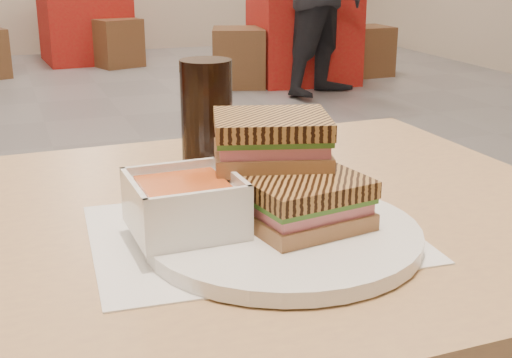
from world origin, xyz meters
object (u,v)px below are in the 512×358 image
object	(u,v)px
main_table	(103,321)
bg_table_2	(85,25)
plate	(283,235)
bg_chair_1l	(239,57)
bg_chair_2r	(116,43)
bg_table_1	(302,39)
bg_chair_1r	(366,51)
cola_glass	(207,115)
soup_bowl	(185,206)
panini_lower	(305,202)

from	to	relation	value
main_table	bg_table_2	bearing A→B (deg)	83.29
bg_table_2	plate	bearing A→B (deg)	-94.99
bg_chair_1l	bg_chair_2r	size ratio (longest dim) A/B	1.05
plate	bg_table_1	distance (m)	5.14
bg_chair_1r	bg_chair_2r	size ratio (longest dim) A/B	0.85
plate	bg_chair_2r	bearing A→B (deg)	82.56
main_table	cola_glass	bearing A→B (deg)	44.60
plate	cola_glass	distance (m)	0.29
bg_chair_1r	soup_bowl	bearing A→B (deg)	-121.05
panini_lower	bg_chair_1l	world-z (taller)	panini_lower
bg_table_2	bg_chair_1l	bearing A→B (deg)	-60.95
plate	soup_bowl	size ratio (longest dim) A/B	2.57
main_table	bg_chair_1l	world-z (taller)	main_table
plate	bg_chair_2r	size ratio (longest dim) A/B	0.59
main_table	bg_table_1	size ratio (longest dim) A/B	1.41
cola_glass	bg_chair_1l	bearing A→B (deg)	70.60
panini_lower	bg_chair_1l	size ratio (longest dim) A/B	0.26
bg_table_1	bg_chair_2r	distance (m)	1.84
soup_bowl	cola_glass	bearing A→B (deg)	68.65
bg_table_2	soup_bowl	bearing A→B (deg)	-95.88
cola_glass	bg_table_2	world-z (taller)	cola_glass
bg_table_1	plate	bearing A→B (deg)	-114.17
cola_glass	plate	bearing A→B (deg)	-90.27
bg_chair_1l	bg_chair_2r	world-z (taller)	bg_chair_1l
panini_lower	bg_chair_2r	distance (m)	6.03
bg_table_1	cola_glass	bearing A→B (deg)	-115.53
main_table	plate	xyz separation A→B (m)	(0.18, -0.11, 0.12)
bg_table_2	bg_chair_1r	world-z (taller)	bg_table_2
soup_bowl	cola_glass	distance (m)	0.27
plate	panini_lower	size ratio (longest dim) A/B	2.16
bg_chair_1r	bg_table_2	bearing A→B (deg)	142.89
bg_table_1	bg_table_2	world-z (taller)	bg_table_2
bg_table_2	bg_chair_2r	distance (m)	0.48
bg_chair_1l	bg_chair_2r	xyz separation A→B (m)	(-0.75, 1.34, -0.01)
cola_glass	panini_lower	bearing A→B (deg)	-85.34
soup_bowl	bg_chair_1r	distance (m)	5.50
cola_glass	main_table	bearing A→B (deg)	-135.40
soup_bowl	bg_table_1	bearing A→B (deg)	64.69
cola_glass	bg_table_1	distance (m)	4.89
main_table	bg_table_1	distance (m)	5.12
bg_chair_2r	soup_bowl	bearing A→B (deg)	-98.41
soup_bowl	cola_glass	size ratio (longest dim) A/B	0.74
plate	panini_lower	world-z (taller)	panini_lower
soup_bowl	bg_table_2	bearing A→B (deg)	84.12
main_table	bg_chair_1l	xyz separation A→B (m)	(1.71, 4.51, -0.41)
bg_table_1	bg_chair_2r	bearing A→B (deg)	135.94
cola_glass	bg_chair_2r	size ratio (longest dim) A/B	0.31
main_table	bg_table_2	xyz separation A→B (m)	(0.74, 6.26, -0.29)
cola_glass	bg_table_2	xyz separation A→B (m)	(0.55, 6.08, -0.48)
main_table	soup_bowl	distance (m)	0.19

